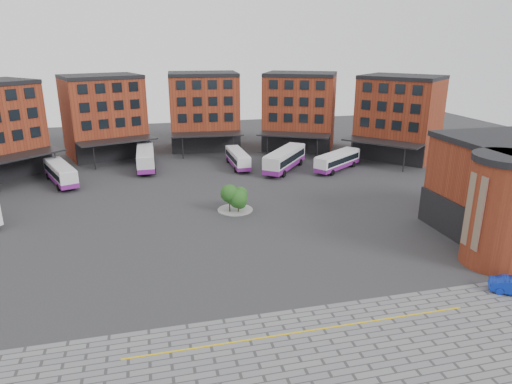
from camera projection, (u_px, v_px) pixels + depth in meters
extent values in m
plane|color=#28282B|center=(239.00, 253.00, 45.72)|extent=(160.00, 160.00, 0.00)
cube|color=gold|center=(305.00, 331.00, 33.26)|extent=(26.00, 0.15, 0.02)
cube|color=black|center=(13.00, 167.00, 69.39)|extent=(10.00, 9.07, 4.00)
cube|color=black|center=(6.00, 120.00, 67.03)|extent=(8.60, 7.77, 8.00)
cube|color=black|center=(19.00, 156.00, 67.51)|extent=(12.61, 11.97, 0.25)
cylinder|color=black|center=(56.00, 164.00, 70.76)|extent=(0.20, 0.20, 4.00)
cube|color=maroon|center=(104.00, 118.00, 82.85)|extent=(15.55, 13.69, 14.00)
cube|color=black|center=(115.00, 150.00, 80.55)|extent=(12.45, 4.71, 4.00)
cube|color=black|center=(100.00, 76.00, 80.56)|extent=(15.65, 13.97, 0.60)
cube|color=black|center=(111.00, 109.00, 78.13)|extent=(10.87, 3.87, 8.00)
cube|color=black|center=(117.00, 141.00, 78.05)|extent=(13.72, 8.39, 0.25)
cylinder|color=black|center=(94.00, 158.00, 74.90)|extent=(0.20, 0.20, 4.00)
cylinder|color=black|center=(148.00, 151.00, 79.59)|extent=(0.20, 0.20, 4.00)
cube|color=maroon|center=(204.00, 112.00, 89.33)|extent=(13.67, 10.88, 14.00)
cube|color=black|center=(207.00, 142.00, 86.37)|extent=(13.00, 1.41, 4.00)
cube|color=black|center=(203.00, 74.00, 87.05)|extent=(13.69, 11.18, 0.60)
cube|color=black|center=(205.00, 104.00, 83.92)|extent=(11.42, 0.95, 8.00)
cube|color=black|center=(207.00, 134.00, 83.54)|extent=(13.28, 5.30, 0.25)
cylinder|color=black|center=(183.00, 148.00, 81.74)|extent=(0.20, 0.20, 4.00)
cylinder|color=black|center=(233.00, 146.00, 83.22)|extent=(0.20, 0.20, 4.00)
cube|color=maroon|center=(300.00, 112.00, 88.83)|extent=(16.12, 14.81, 14.00)
cube|color=black|center=(295.00, 143.00, 85.91)|extent=(11.81, 6.35, 4.00)
cube|color=black|center=(301.00, 74.00, 86.54)|extent=(16.26, 15.08, 0.60)
cube|color=black|center=(296.00, 104.00, 83.47)|extent=(10.26, 5.33, 8.00)
cube|color=black|center=(294.00, 135.00, 83.11)|extent=(13.58, 9.82, 0.25)
cylinder|color=black|center=(267.00, 146.00, 83.05)|extent=(0.20, 0.20, 4.00)
cylinder|color=black|center=(317.00, 149.00, 81.09)|extent=(0.20, 0.20, 4.00)
cube|color=maroon|center=(399.00, 119.00, 81.41)|extent=(16.02, 16.39, 14.00)
cube|color=black|center=(386.00, 151.00, 79.26)|extent=(8.74, 10.28, 4.00)
cube|color=black|center=(403.00, 77.00, 79.12)|extent=(16.25, 16.58, 0.60)
cube|color=black|center=(390.00, 110.00, 76.85)|extent=(7.47, 8.86, 8.00)
cube|color=black|center=(382.00, 142.00, 76.83)|extent=(11.73, 12.79, 0.25)
cylinder|color=black|center=(352.00, 152.00, 78.62)|extent=(0.20, 0.20, 4.00)
cylinder|color=black|center=(404.00, 160.00, 73.53)|extent=(0.20, 0.20, 4.00)
cube|color=black|center=(453.00, 221.00, 48.46)|extent=(0.40, 12.00, 4.00)
cylinder|color=maroon|center=(500.00, 214.00, 42.01)|extent=(6.00, 6.00, 10.00)
cylinder|color=black|center=(510.00, 158.00, 40.34)|extent=(6.40, 6.40, 0.60)
cube|color=red|center=(474.00, 212.00, 41.19)|extent=(0.12, 2.20, 7.00)
cylinder|color=gray|center=(235.00, 210.00, 57.22)|extent=(4.40, 4.40, 0.12)
cylinder|color=#332114|center=(230.00, 206.00, 56.22)|extent=(0.14, 0.14, 1.77)
sphere|color=#204A18|center=(229.00, 193.00, 55.72)|extent=(2.21, 2.21, 2.21)
sphere|color=#204A18|center=(231.00, 198.00, 55.80)|extent=(1.55, 1.55, 1.55)
cylinder|color=#332114|center=(240.00, 203.00, 57.76)|extent=(0.14, 0.14, 1.35)
sphere|color=#204A18|center=(240.00, 194.00, 57.37)|extent=(1.84, 1.84, 1.84)
sphere|color=#204A18|center=(242.00, 197.00, 57.41)|extent=(1.28, 1.28, 1.28)
cylinder|color=#332114|center=(238.00, 208.00, 56.16)|extent=(0.14, 0.14, 1.28)
sphere|color=#204A18|center=(238.00, 199.00, 55.80)|extent=(2.29, 2.29, 2.29)
sphere|color=#204A18|center=(240.00, 202.00, 55.82)|extent=(1.61, 1.61, 1.61)
cube|color=silver|center=(60.00, 172.00, 67.44)|extent=(6.15, 10.88, 2.39)
cube|color=black|center=(60.00, 171.00, 67.38)|extent=(5.89, 10.10, 0.93)
cube|color=silver|center=(59.00, 164.00, 67.05)|extent=(5.90, 10.44, 0.12)
cube|color=black|center=(52.00, 164.00, 71.46)|extent=(1.97, 0.86, 1.07)
cube|color=#741C7F|center=(61.00, 178.00, 67.70)|extent=(6.20, 10.93, 0.68)
cylinder|color=black|center=(48.00, 176.00, 69.83)|extent=(0.63, 1.01, 0.97)
cylinder|color=black|center=(64.00, 174.00, 71.16)|extent=(0.63, 1.01, 0.97)
cylinder|color=black|center=(58.00, 188.00, 64.49)|extent=(0.63, 1.01, 0.97)
cylinder|color=black|center=(76.00, 185.00, 65.82)|extent=(0.63, 1.01, 0.97)
cube|color=silver|center=(145.00, 157.00, 75.56)|extent=(2.82, 11.85, 2.63)
cube|color=black|center=(145.00, 156.00, 75.50)|extent=(2.86, 10.90, 1.02)
cube|color=silver|center=(145.00, 149.00, 75.13)|extent=(2.70, 11.38, 0.13)
cube|color=black|center=(145.00, 148.00, 80.85)|extent=(2.28, 0.14, 1.18)
cube|color=#741C7F|center=(146.00, 163.00, 75.85)|extent=(2.86, 11.89, 0.75)
cylinder|color=black|center=(138.00, 160.00, 79.19)|extent=(0.33, 1.08, 1.07)
cylinder|color=black|center=(154.00, 159.00, 79.78)|extent=(0.33, 1.08, 1.07)
cylinder|color=black|center=(138.00, 172.00, 72.20)|extent=(0.33, 1.08, 1.07)
cylinder|color=black|center=(155.00, 171.00, 72.78)|extent=(0.33, 1.08, 1.07)
cube|color=white|center=(238.00, 158.00, 76.49)|extent=(2.39, 9.85, 2.19)
cube|color=black|center=(238.00, 157.00, 76.44)|extent=(2.44, 9.07, 0.85)
cube|color=silver|center=(238.00, 151.00, 76.13)|extent=(2.30, 9.46, 0.11)
cube|color=black|center=(232.00, 150.00, 80.84)|extent=(1.90, 0.15, 0.98)
cube|color=#741C7F|center=(238.00, 162.00, 76.73)|extent=(2.43, 9.89, 0.62)
cylinder|color=black|center=(228.00, 160.00, 79.45)|extent=(0.28, 0.90, 0.89)
cylinder|color=black|center=(240.00, 160.00, 80.00)|extent=(0.28, 0.90, 0.89)
cylinder|color=black|center=(235.00, 170.00, 73.69)|extent=(0.28, 0.90, 0.89)
cylinder|color=black|center=(249.00, 169.00, 74.23)|extent=(0.28, 0.90, 0.89)
cube|color=silver|center=(285.00, 158.00, 74.50)|extent=(9.74, 11.27, 2.72)
cube|color=black|center=(285.00, 157.00, 74.44)|extent=(9.18, 10.55, 1.05)
cube|color=silver|center=(285.00, 150.00, 74.05)|extent=(9.35, 10.82, 0.13)
cube|color=black|center=(297.00, 149.00, 79.60)|extent=(1.92, 1.56, 1.22)
cube|color=#741C7F|center=(285.00, 164.00, 74.80)|extent=(9.80, 11.33, 0.78)
cylinder|color=black|center=(285.00, 161.00, 78.86)|extent=(0.95, 1.07, 1.11)
cylinder|color=black|center=(300.00, 162.00, 77.76)|extent=(0.95, 1.07, 1.11)
cylinder|color=black|center=(268.00, 172.00, 72.12)|extent=(0.95, 1.07, 1.11)
cylinder|color=black|center=(284.00, 174.00, 71.02)|extent=(0.95, 1.07, 1.11)
cube|color=white|center=(337.00, 160.00, 74.65)|extent=(9.90, 8.04, 2.33)
cube|color=black|center=(337.00, 159.00, 74.60)|extent=(9.26, 7.60, 0.90)
cube|color=silver|center=(338.00, 153.00, 74.27)|extent=(9.51, 7.72, 0.11)
cube|color=black|center=(353.00, 153.00, 78.30)|extent=(1.28, 1.71, 1.05)
cube|color=#741C7F|center=(337.00, 165.00, 74.92)|extent=(9.96, 8.10, 0.67)
cylinder|color=black|center=(341.00, 162.00, 78.19)|extent=(0.94, 0.79, 0.95)
cylinder|color=black|center=(353.00, 164.00, 76.72)|extent=(0.94, 0.79, 0.95)
cylinder|color=black|center=(320.00, 170.00, 73.35)|extent=(0.94, 0.79, 0.95)
cylinder|color=black|center=(332.00, 173.00, 71.88)|extent=(0.94, 0.79, 0.95)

